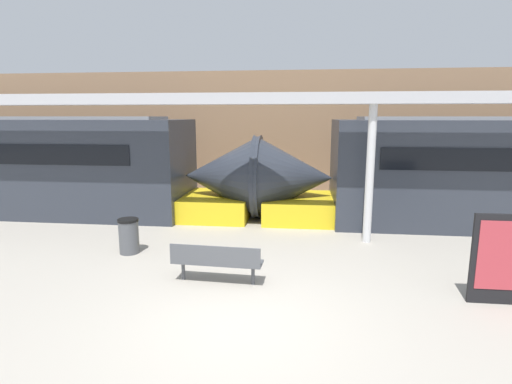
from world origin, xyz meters
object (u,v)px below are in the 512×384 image
at_px(trash_bin, 129,236).
at_px(poster_board, 508,259).
at_px(bench_near, 216,260).
at_px(support_column_near, 370,175).

xyz_separation_m(trash_bin, poster_board, (7.56, -1.76, 0.39)).
distance_m(bench_near, trash_bin, 2.86).
distance_m(poster_board, support_column_near, 3.88).
xyz_separation_m(bench_near, trash_bin, (-2.44, 1.49, -0.06)).
xyz_separation_m(bench_near, poster_board, (5.12, -0.27, 0.33)).
bearing_deg(poster_board, support_column_near, 118.87).
height_order(bench_near, support_column_near, support_column_near).
height_order(poster_board, support_column_near, support_column_near).
bearing_deg(trash_bin, poster_board, -13.14).
relative_size(poster_board, support_column_near, 0.46).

